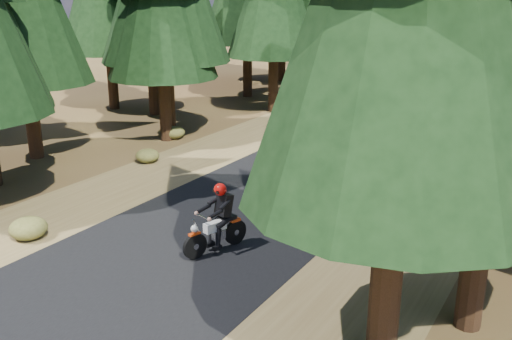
# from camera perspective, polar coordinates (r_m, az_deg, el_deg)

# --- Properties ---
(ground) EXTENTS (120.00, 120.00, 0.00)m
(ground) POSITION_cam_1_polar(r_m,az_deg,el_deg) (15.90, -2.78, -5.19)
(ground) COLOR #462D19
(ground) RESTS_ON ground
(road) EXTENTS (6.00, 100.00, 0.01)m
(road) POSITION_cam_1_polar(r_m,az_deg,el_deg) (19.99, 5.15, -0.39)
(road) COLOR black
(road) RESTS_ON ground
(shoulder_l) EXTENTS (3.20, 100.00, 0.01)m
(shoulder_l) POSITION_cam_1_polar(r_m,az_deg,el_deg) (22.27, -5.55, 1.48)
(shoulder_l) COLOR brown
(shoulder_l) RESTS_ON ground
(shoulder_r) EXTENTS (3.20, 100.00, 0.01)m
(shoulder_r) POSITION_cam_1_polar(r_m,az_deg,el_deg) (18.59, 18.02, -2.62)
(shoulder_r) COLOR brown
(shoulder_r) RESTS_ON ground
(log_near) EXTENTS (5.58, 2.73, 0.32)m
(log_near) POSITION_cam_1_polar(r_m,az_deg,el_deg) (20.95, 23.66, -0.55)
(log_near) COLOR #4C4233
(log_near) RESTS_ON ground
(understory_shrubs) EXTENTS (15.99, 32.85, 0.65)m
(understory_shrubs) POSITION_cam_1_polar(r_m,az_deg,el_deg) (21.45, 10.02, 1.40)
(understory_shrubs) COLOR #474C1E
(understory_shrubs) RESTS_ON ground
(rider_lead) EXTENTS (1.12, 2.01, 1.72)m
(rider_lead) POSITION_cam_1_polar(r_m,az_deg,el_deg) (13.97, -4.07, -5.97)
(rider_lead) COLOR white
(rider_lead) RESTS_ON road
(rider_follow) EXTENTS (0.88, 1.79, 1.54)m
(rider_follow) POSITION_cam_1_polar(r_m,az_deg,el_deg) (21.73, 4.22, 2.52)
(rider_follow) COLOR #952409
(rider_follow) RESTS_ON road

